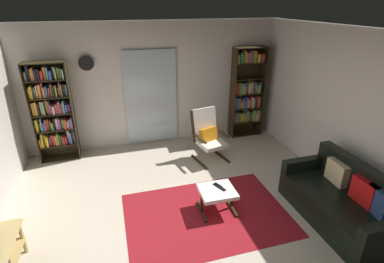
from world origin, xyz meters
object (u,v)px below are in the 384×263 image
bookshelf_near_tv (52,110)px  cell_phone (217,185)px  ottoman (217,193)px  leather_sofa (343,202)px  tv_remote (222,188)px  lounge_armchair (208,134)px  bookshelf_near_sofa (247,92)px  wall_clock (86,63)px

bookshelf_near_tv → cell_phone: 3.48m
bookshelf_near_tv → cell_phone: bookshelf_near_tv is taller
bookshelf_near_tv → ottoman: (2.46, -2.42, -0.73)m
leather_sofa → ottoman: 1.80m
leather_sofa → ottoman: leather_sofa is taller
cell_phone → tv_remote: bearing=-96.1°
ottoman → cell_phone: (0.04, 0.10, 0.07)m
lounge_armchair → ottoman: 1.67m
bookshelf_near_tv → bookshelf_near_sofa: size_ratio=0.95×
bookshelf_near_tv → bookshelf_near_sofa: 4.09m
bookshelf_near_tv → leather_sofa: bookshelf_near_tv is taller
lounge_armchair → wall_clock: (-2.15, 1.01, 1.32)m
leather_sofa → cell_phone: leather_sofa is taller
ottoman → wall_clock: wall_clock is taller
ottoman → wall_clock: size_ratio=1.83×
bookshelf_near_tv → tv_remote: 3.56m
tv_remote → ottoman: bearing=157.7°
ottoman → wall_clock: bearing=123.6°
leather_sofa → ottoman: bearing=157.7°
ottoman → bookshelf_near_tv: bearing=135.4°
wall_clock → lounge_armchair: bearing=-25.3°
bookshelf_near_sofa → lounge_armchair: bearing=-144.4°
leather_sofa → bookshelf_near_sofa: bearing=90.7°
leather_sofa → cell_phone: (-1.63, 0.78, 0.07)m
bookshelf_near_sofa → wall_clock: bookshelf_near_sofa is taller
ottoman → tv_remote: (0.07, 0.00, 0.08)m
wall_clock → bookshelf_near_sofa: bearing=-2.4°
cell_phone → bookshelf_near_tv: bearing=112.9°
bookshelf_near_tv → tv_remote: size_ratio=13.56×
tv_remote → bookshelf_near_tv: bearing=112.1°
leather_sofa → lounge_armchair: lounge_armchair is taller
bookshelf_near_tv → lounge_armchair: size_ratio=1.91×
leather_sofa → tv_remote: 1.74m
leather_sofa → ottoman: (-1.66, 0.68, -0.00)m
ottoman → cell_phone: cell_phone is taller
bookshelf_near_tv → wall_clock: (0.72, 0.20, 0.81)m
bookshelf_near_sofa → ottoman: bookshelf_near_sofa is taller
bookshelf_near_sofa → tv_remote: bookshelf_near_sofa is taller
tv_remote → wall_clock: 3.50m
cell_phone → lounge_armchair: bearing=52.2°
ottoman → lounge_armchair: bearing=75.9°
bookshelf_near_tv → tv_remote: bearing=-43.7°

